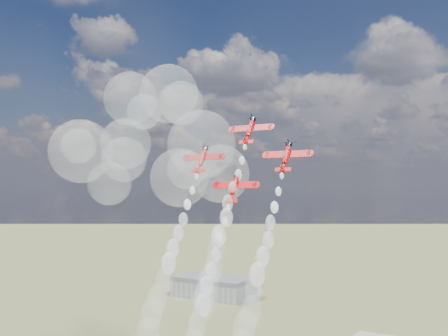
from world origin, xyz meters
name	(u,v)px	position (x,y,z in m)	size (l,w,h in m)	color
hangar	(214,287)	(-120.00, 180.00, 6.50)	(50.00, 28.00, 13.00)	gray
plane_lead	(250,130)	(-8.00, 21.98, 88.31)	(12.92, 6.81, 8.43)	#BE090B
plane_left	(202,159)	(-21.46, 17.40, 80.08)	(12.92, 6.81, 8.43)	#BE090B
plane_right	(286,156)	(5.46, 17.40, 80.08)	(12.92, 6.81, 8.43)	#BE090B
plane_slot	(234,187)	(-8.00, 12.83, 71.84)	(12.92, 6.81, 8.43)	#BE090B
smoke_trail_lead	(213,266)	(-7.87, 1.97, 51.99)	(5.25, 24.33, 42.70)	white
smoke_trail_left	(159,296)	(-21.35, -2.89, 43.80)	(5.72, 25.58, 42.88)	white
smoke_trail_right	(251,307)	(5.40, -2.59, 44.01)	(5.60, 24.70, 42.06)	white
drifted_smoke_cloud	(149,140)	(-47.85, 25.50, 87.36)	(67.39, 42.22, 49.04)	white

